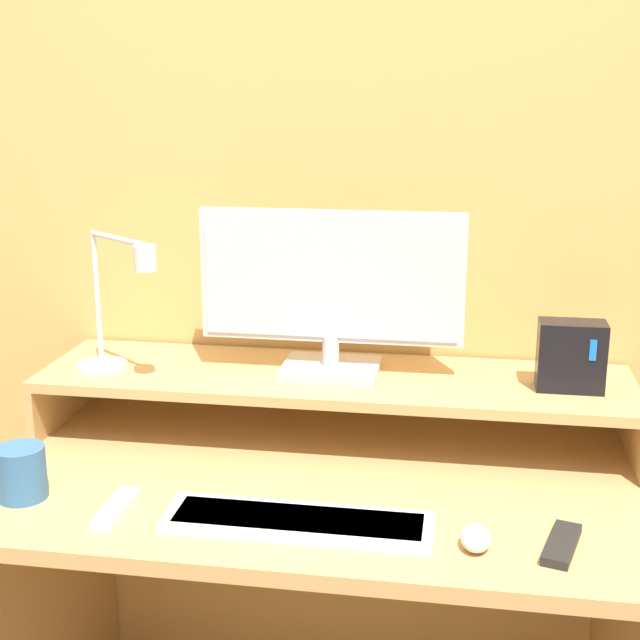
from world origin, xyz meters
TOP-DOWN VIEW (x-y plane):
  - wall_back at (0.00, 0.77)m, footprint 6.00×0.05m
  - desk at (0.00, 0.37)m, footprint 1.26×0.73m
  - monitor_shelf at (0.00, 0.57)m, footprint 1.26×0.33m
  - monitor at (-0.01, 0.58)m, footprint 0.56×0.17m
  - desk_lamp at (-0.45, 0.48)m, footprint 0.23×0.20m
  - router_dock at (0.48, 0.55)m, footprint 0.13×0.08m
  - keyboard at (-0.00, 0.15)m, footprint 0.47×0.12m
  - mouse at (0.30, 0.13)m, footprint 0.05×0.08m
  - remote_control at (-0.33, 0.15)m, footprint 0.04×0.15m
  - remote_secondary at (0.44, 0.15)m, footprint 0.08×0.15m
  - mug at (-0.52, 0.18)m, footprint 0.09×0.09m

SIDE VIEW (x-z plane):
  - desk at x=0.00m, z-range 0.16..0.88m
  - remote_secondary at x=0.44m, z-range 0.73..0.74m
  - remote_control at x=-0.33m, z-range 0.73..0.74m
  - keyboard at x=0.00m, z-range 0.73..0.74m
  - mouse at x=0.30m, z-range 0.73..0.76m
  - mug at x=-0.52m, z-range 0.73..0.82m
  - monitor_shelf at x=0.00m, z-range 0.78..0.92m
  - router_dock at x=0.48m, z-range 0.87..1.01m
  - desk_lamp at x=-0.45m, z-range 0.85..1.16m
  - monitor at x=-0.01m, z-range 0.88..1.23m
  - wall_back at x=0.00m, z-range 0.00..2.50m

